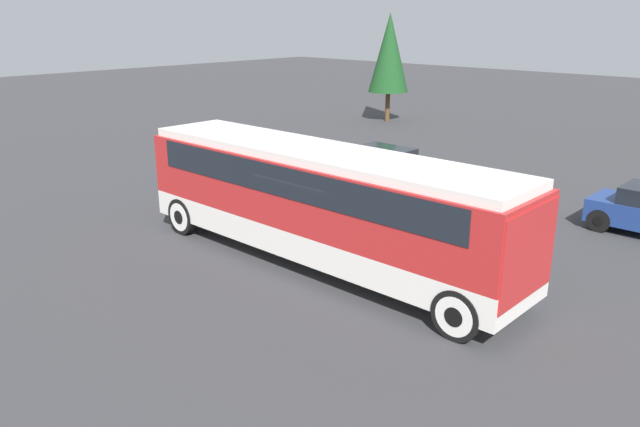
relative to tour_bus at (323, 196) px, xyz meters
name	(u,v)px	position (x,y,z in m)	size (l,w,h in m)	color
ground_plane	(320,263)	(-0.10, 0.00, -1.89)	(120.00, 120.00, 0.00)	#38383A
tour_bus	(323,196)	(0.00, 0.00, 0.00)	(11.47, 2.50, 3.12)	silver
parked_car_near	(385,165)	(-4.03, 8.02, -1.21)	(4.34, 1.89, 1.36)	maroon
tree_left	(389,53)	(-12.91, 19.91, 2.25)	(2.44, 2.44, 6.48)	brown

